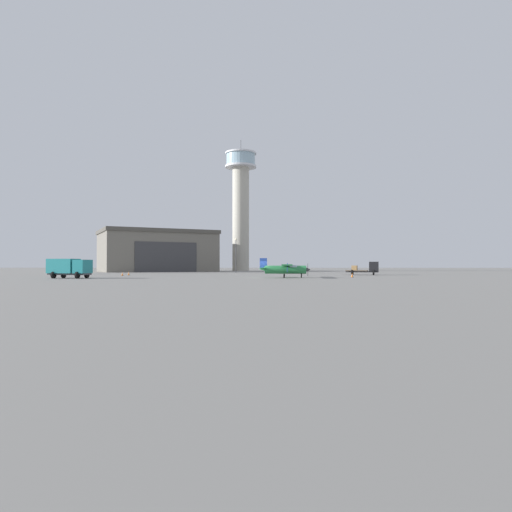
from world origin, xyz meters
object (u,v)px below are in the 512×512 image
(traffic_cone_mid_apron, at_px, (122,274))
(light_post_north, at_px, (236,252))
(truck_flatbed_black, at_px, (367,269))
(traffic_cone_near_right, at_px, (352,275))
(airplane_green, at_px, (285,269))
(truck_box_teal, at_px, (69,267))
(control_tower, at_px, (241,201))
(traffic_cone_near_left, at_px, (129,273))

(traffic_cone_mid_apron, bearing_deg, light_post_north, 60.20)
(truck_flatbed_black, distance_m, traffic_cone_near_right, 17.05)
(traffic_cone_near_right, height_order, traffic_cone_mid_apron, traffic_cone_mid_apron)
(airplane_green, bearing_deg, traffic_cone_near_right, 14.50)
(truck_box_teal, distance_m, traffic_cone_near_right, 42.36)
(control_tower, bearing_deg, airplane_green, -80.40)
(control_tower, height_order, traffic_cone_mid_apron, control_tower)
(airplane_green, xyz_separation_m, traffic_cone_near_left, (-28.67, 14.14, -1.04))
(traffic_cone_mid_apron, bearing_deg, airplane_green, -20.32)
(control_tower, relative_size, traffic_cone_mid_apron, 57.65)
(control_tower, xyz_separation_m, traffic_cone_near_left, (-16.37, -58.59, -21.80))
(truck_flatbed_black, distance_m, light_post_north, 35.81)
(control_tower, bearing_deg, traffic_cone_near_left, -105.61)
(control_tower, xyz_separation_m, traffic_cone_near_right, (22.78, -70.53, -21.81))
(airplane_green, height_order, traffic_cone_near_left, airplane_green)
(light_post_north, bearing_deg, truck_flatbed_black, -40.24)
(airplane_green, relative_size, traffic_cone_mid_apron, 14.00)
(control_tower, height_order, airplane_green, control_tower)
(control_tower, height_order, truck_box_teal, control_tower)
(truck_flatbed_black, height_order, traffic_cone_mid_apron, truck_flatbed_black)
(light_post_north, xyz_separation_m, traffic_cone_near_left, (-17.60, -27.14, -4.68))
(control_tower, relative_size, light_post_north, 4.92)
(control_tower, bearing_deg, truck_box_teal, -103.93)
(airplane_green, relative_size, truck_box_teal, 1.60)
(traffic_cone_near_left, bearing_deg, light_post_north, 57.04)
(airplane_green, bearing_deg, truck_flatbed_black, 51.22)
(airplane_green, distance_m, truck_box_teal, 31.66)
(control_tower, distance_m, airplane_green, 76.63)
(traffic_cone_mid_apron, bearing_deg, truck_box_teal, -100.51)
(truck_box_teal, distance_m, traffic_cone_near_left, 18.56)
(control_tower, xyz_separation_m, traffic_cone_mid_apron, (-16.34, -62.13, -21.80))
(truck_flatbed_black, relative_size, traffic_cone_mid_apron, 9.02)
(airplane_green, distance_m, truck_flatbed_black, 24.36)
(control_tower, height_order, traffic_cone_near_right, control_tower)
(light_post_north, xyz_separation_m, traffic_cone_near_right, (21.55, -39.07, -4.68))
(airplane_green, xyz_separation_m, light_post_north, (-11.07, 41.28, 3.64))
(control_tower, xyz_separation_m, light_post_north, (1.23, -31.46, -17.12))
(light_post_north, relative_size, traffic_cone_near_right, 12.00)
(truck_flatbed_black, bearing_deg, airplane_green, -117.73)
(truck_box_teal, height_order, traffic_cone_near_right, truck_box_teal)
(truck_flatbed_black, xyz_separation_m, traffic_cone_near_left, (-44.78, -4.13, -0.88))
(truck_box_teal, bearing_deg, light_post_north, 76.07)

